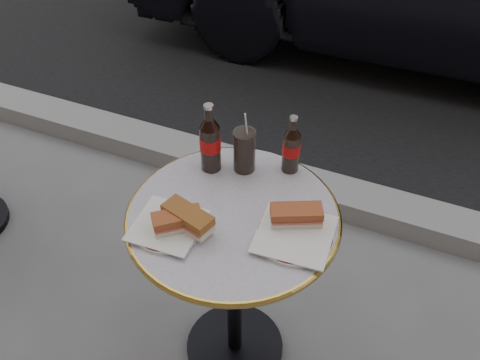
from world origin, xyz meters
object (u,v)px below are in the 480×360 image
at_px(plate_left, 168,227).
at_px(plate_right, 295,236).
at_px(cola_glass, 244,151).
at_px(cola_bottle_right, 292,144).
at_px(cola_bottle_left, 210,138).
at_px(bistro_table, 234,290).

distance_m(plate_left, plate_right, 0.35).
height_order(plate_left, plate_right, plate_right).
bearing_deg(cola_glass, cola_bottle_right, 21.81).
bearing_deg(cola_glass, plate_left, -106.84).
xyz_separation_m(plate_left, cola_bottle_left, (-0.00, 0.28, 0.11)).
bearing_deg(cola_bottle_left, plate_right, -27.60).
xyz_separation_m(cola_bottle_left, cola_glass, (0.10, 0.04, -0.05)).
xyz_separation_m(cola_bottle_right, cola_glass, (-0.13, -0.05, -0.03)).
bearing_deg(cola_bottle_left, cola_bottle_right, 21.32).
xyz_separation_m(plate_right, cola_bottle_left, (-0.34, 0.18, 0.11)).
bearing_deg(cola_bottle_left, cola_glass, 20.65).
relative_size(plate_left, plate_right, 0.91).
xyz_separation_m(bistro_table, plate_right, (0.19, -0.02, 0.37)).
bearing_deg(cola_glass, plate_right, -41.57).
bearing_deg(cola_bottle_left, plate_left, -89.94).
distance_m(cola_bottle_left, cola_bottle_right, 0.25).
bearing_deg(bistro_table, cola_glass, 103.75).
distance_m(plate_right, cola_bottle_left, 0.39).
height_order(cola_bottle_left, cola_bottle_right, cola_bottle_left).
bearing_deg(bistro_table, plate_right, -5.30).
bearing_deg(plate_right, plate_left, -162.35).
distance_m(bistro_table, plate_right, 0.42).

